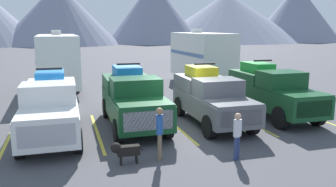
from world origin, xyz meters
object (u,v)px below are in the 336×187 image
at_px(pickup_truck_d, 271,90).
at_px(person_a, 160,130).
at_px(camper_trailer_b, 202,55).
at_px(pickup_truck_c, 211,97).
at_px(person_b, 237,133).
at_px(camper_trailer_a, 58,60).
at_px(pickup_truck_a, 51,106).
at_px(dog, 124,150).
at_px(pickup_truck_b, 133,98).

height_order(pickup_truck_d, person_a, pickup_truck_d).
bearing_deg(pickup_truck_d, person_a, -149.10).
xyz_separation_m(pickup_truck_d, camper_trailer_b, (0.30, 9.40, 0.91)).
height_order(pickup_truck_c, person_b, pickup_truck_c).
bearing_deg(person_b, camper_trailer_a, 111.10).
relative_size(pickup_truck_c, pickup_truck_d, 0.92).
xyz_separation_m(pickup_truck_a, dog, (2.18, -3.64, -0.71)).
relative_size(person_a, dog, 1.69).
bearing_deg(pickup_truck_a, person_b, -37.18).
distance_m(camper_trailer_b, person_a, 15.03).
bearing_deg(dog, person_a, 2.60).
relative_size(camper_trailer_b, person_a, 4.61).
xyz_separation_m(pickup_truck_b, person_a, (0.05, -4.11, -0.22)).
bearing_deg(person_b, dog, 169.31).
distance_m(pickup_truck_b, person_b, 5.39).
bearing_deg(pickup_truck_c, pickup_truck_d, 7.14).
bearing_deg(dog, pickup_truck_a, 120.93).
distance_m(camper_trailer_a, person_b, 15.15).
bearing_deg(pickup_truck_b, person_a, -89.29).
bearing_deg(pickup_truck_a, pickup_truck_c, -0.61).
bearing_deg(camper_trailer_a, person_a, -76.94).
bearing_deg(pickup_truck_b, person_b, -63.69).
bearing_deg(camper_trailer_a, camper_trailer_b, -0.32).
xyz_separation_m(pickup_truck_b, pickup_truck_d, (6.62, -0.18, 0.01)).
height_order(pickup_truck_c, dog, pickup_truck_c).
bearing_deg(camper_trailer_a, pickup_truck_d, -44.35).
bearing_deg(pickup_truck_d, dog, -152.71).
bearing_deg(dog, pickup_truck_d, 27.29).
bearing_deg(pickup_truck_b, camper_trailer_b, 53.12).
distance_m(person_b, dog, 3.57).
distance_m(pickup_truck_a, camper_trailer_a, 9.84).
relative_size(pickup_truck_a, dog, 5.81).
bearing_deg(dog, pickup_truck_b, 75.17).
bearing_deg(pickup_truck_b, pickup_truck_a, -170.97).
xyz_separation_m(camper_trailer_b, dog, (-8.02, -13.38, -1.65)).
height_order(pickup_truck_a, dog, pickup_truck_a).
xyz_separation_m(pickup_truck_b, pickup_truck_c, (3.32, -0.59, -0.03)).
distance_m(pickup_truck_c, person_a, 4.81).
xyz_separation_m(camper_trailer_a, person_a, (3.10, -13.38, -1.10)).
height_order(pickup_truck_a, person_a, pickup_truck_a).
distance_m(camper_trailer_b, person_b, 14.80).
distance_m(pickup_truck_a, pickup_truck_c, 6.61).
bearing_deg(person_b, camper_trailer_b, 72.10).
xyz_separation_m(person_a, person_b, (2.33, -0.71, -0.10)).
relative_size(camper_trailer_a, dog, 8.14).
relative_size(pickup_truck_d, camper_trailer_a, 0.70).
xyz_separation_m(pickup_truck_b, person_b, (2.38, -4.82, -0.32)).
bearing_deg(camper_trailer_a, pickup_truck_c, -57.12).
relative_size(pickup_truck_b, pickup_truck_c, 1.07).
height_order(camper_trailer_b, person_b, camper_trailer_b).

